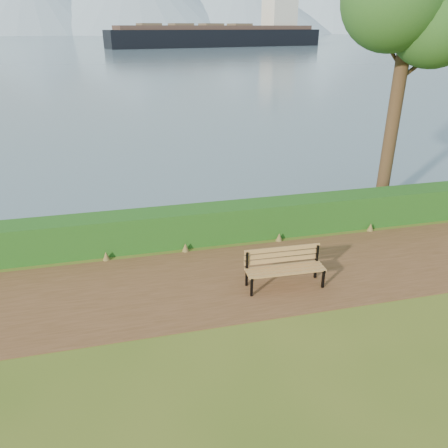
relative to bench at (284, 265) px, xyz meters
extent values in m
plane|color=#435E1A|center=(-0.89, 0.16, -0.53)|extent=(140.00, 140.00, 0.00)
cube|color=#55371D|center=(-0.89, 0.46, -0.53)|extent=(40.00, 3.40, 0.01)
cube|color=#1A4915|center=(-0.89, 2.76, -0.03)|extent=(32.00, 0.85, 1.00)
cube|color=#43566B|center=(-0.89, 260.16, -0.53)|extent=(700.00, 510.00, 0.00)
cone|color=#859CB2|center=(-60.89, 395.16, 23.47)|extent=(160.00, 160.00, 48.00)
cone|color=#859CB2|center=(109.11, 400.16, 24.47)|extent=(170.00, 170.00, 50.00)
cone|color=#859CB2|center=(-10.89, 430.16, 16.97)|extent=(120.00, 120.00, 35.00)
cone|color=#859CB2|center=(149.11, 425.16, 19.47)|extent=(130.00, 130.00, 40.00)
cube|color=black|center=(-0.87, -0.30, -0.30)|extent=(0.05, 0.06, 0.46)
cube|color=black|center=(-0.86, 0.16, -0.09)|extent=(0.05, 0.06, 0.88)
cube|color=black|center=(-0.87, -0.07, -0.10)|extent=(0.07, 0.54, 0.05)
cube|color=black|center=(0.85, -0.35, -0.30)|extent=(0.05, 0.06, 0.46)
cube|color=black|center=(0.87, 0.10, -0.09)|extent=(0.05, 0.06, 0.88)
cube|color=black|center=(0.86, -0.12, -0.10)|extent=(0.07, 0.54, 0.05)
cube|color=olive|center=(-0.01, -0.29, -0.07)|extent=(1.85, 0.15, 0.04)
cube|color=olive|center=(0.00, -0.16, -0.07)|extent=(1.85, 0.15, 0.04)
cube|color=olive|center=(0.00, -0.03, -0.07)|extent=(1.85, 0.15, 0.04)
cube|color=olive|center=(0.00, 0.10, -0.07)|extent=(1.85, 0.15, 0.04)
cube|color=olive|center=(0.00, 0.16, 0.05)|extent=(1.85, 0.10, 0.11)
cube|color=olive|center=(0.00, 0.16, 0.20)|extent=(1.85, 0.10, 0.11)
cube|color=olive|center=(0.00, 0.16, 0.34)|extent=(1.85, 0.10, 0.11)
cylinder|color=#362116|center=(4.91, 3.83, 3.13)|extent=(0.41, 0.41, 7.34)
sphere|color=#194818|center=(5.78, 4.26, 5.58)|extent=(2.65, 2.65, 2.65)
sphere|color=#194818|center=(5.31, 3.16, 5.17)|extent=(2.45, 2.45, 2.45)
cylinder|color=#362116|center=(5.37, 3.83, 3.95)|extent=(1.07, 0.12, 0.80)
cylinder|color=#362116|center=(4.51, 3.93, 4.46)|extent=(0.83, 0.39, 0.73)
cube|color=black|center=(28.22, 130.81, 0.90)|extent=(67.19, 24.19, 6.65)
cube|color=#443129|center=(28.22, 130.81, 4.79)|extent=(61.78, 22.05, 1.14)
cube|color=silver|center=(49.02, 135.28, 9.92)|extent=(10.00, 9.46, 10.45)
cube|color=brown|center=(7.43, 126.34, 5.55)|extent=(6.89, 7.33, 0.76)
cube|color=brown|center=(16.71, 128.34, 5.55)|extent=(6.89, 7.33, 0.76)
cube|color=brown|center=(26.00, 130.33, 5.55)|extent=(6.89, 7.33, 0.76)
cube|color=brown|center=(35.28, 132.33, 5.55)|extent=(6.89, 7.33, 0.76)
camera|label=1|loc=(-3.44, -8.29, 5.07)|focal=35.00mm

